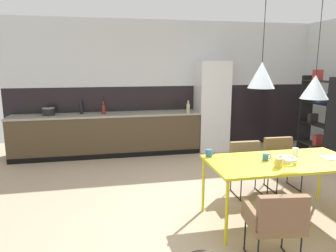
# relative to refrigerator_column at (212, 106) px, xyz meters

# --- Properties ---
(ground_plane) EXTENTS (9.21, 9.21, 0.00)m
(ground_plane) POSITION_rel_refrigerator_column_xyz_m (-0.89, -3.12, -0.98)
(ground_plane) COLOR tan
(back_wall_splashback_dark) EXTENTS (6.95, 0.12, 1.42)m
(back_wall_splashback_dark) POSITION_rel_refrigerator_column_xyz_m (-0.89, 0.36, -0.27)
(back_wall_splashback_dark) COLOR black
(back_wall_splashback_dark) RESTS_ON ground
(back_wall_panel_upper) EXTENTS (6.95, 0.12, 1.42)m
(back_wall_panel_upper) POSITION_rel_refrigerator_column_xyz_m (-0.89, 0.36, 1.14)
(back_wall_panel_upper) COLOR silver
(back_wall_panel_upper) RESTS_ON back_wall_splashback_dark
(kitchen_counter) EXTENTS (3.89, 0.63, 0.88)m
(kitchen_counter) POSITION_rel_refrigerator_column_xyz_m (-2.29, -0.00, -0.54)
(kitchen_counter) COLOR #4C3C28
(kitchen_counter) RESTS_ON ground
(refrigerator_column) EXTENTS (0.67, 0.60, 1.96)m
(refrigerator_column) POSITION_rel_refrigerator_column_xyz_m (0.00, 0.00, 0.00)
(refrigerator_column) COLOR silver
(refrigerator_column) RESTS_ON ground
(dining_table) EXTENTS (1.80, 0.87, 0.76)m
(dining_table) POSITION_rel_refrigerator_column_xyz_m (-0.26, -3.28, -0.27)
(dining_table) COLOR yellow
(dining_table) RESTS_ON ground
(armchair_near_window) EXTENTS (0.50, 0.48, 0.76)m
(armchair_near_window) POSITION_rel_refrigerator_column_xyz_m (-0.29, -2.45, -0.50)
(armchair_near_window) COLOR brown
(armchair_near_window) RESTS_ON ground
(armchair_corner_seat) EXTENTS (0.50, 0.48, 0.77)m
(armchair_corner_seat) POSITION_rel_refrigerator_column_xyz_m (0.32, -2.34, -0.49)
(armchair_corner_seat) COLOR brown
(armchair_corner_seat) RESTS_ON ground
(armchair_head_of_table) EXTENTS (0.54, 0.53, 0.76)m
(armchair_head_of_table) POSITION_rel_refrigerator_column_xyz_m (-0.80, -4.10, -0.49)
(armchair_head_of_table) COLOR brown
(armchair_head_of_table) RESTS_ON ground
(fruit_bowl) EXTENTS (0.26, 0.26, 0.07)m
(fruit_bowl) POSITION_rel_refrigerator_column_xyz_m (-0.26, -3.36, -0.18)
(fruit_bowl) COLOR silver
(fruit_bowl) RESTS_ON dining_table
(open_book) EXTENTS (0.31, 0.19, 0.02)m
(open_book) POSITION_rel_refrigerator_column_xyz_m (0.43, -3.31, -0.22)
(open_book) COLOR white
(open_book) RESTS_ON dining_table
(mug_tall_blue) EXTENTS (0.13, 0.08, 0.11)m
(mug_tall_blue) POSITION_rel_refrigerator_column_xyz_m (-0.44, -3.50, -0.17)
(mug_tall_blue) COLOR gold
(mug_tall_blue) RESTS_ON dining_table
(mug_glass_clear) EXTENTS (0.12, 0.07, 0.11)m
(mug_glass_clear) POSITION_rel_refrigerator_column_xyz_m (0.00, -3.15, -0.17)
(mug_glass_clear) COLOR white
(mug_glass_clear) RESTS_ON dining_table
(mug_dark_espresso) EXTENTS (0.13, 0.08, 0.09)m
(mug_dark_espresso) POSITION_rel_refrigerator_column_xyz_m (-1.07, -2.94, -0.18)
(mug_dark_espresso) COLOR #335B93
(mug_dark_espresso) RESTS_ON dining_table
(mug_white_ceramic) EXTENTS (0.11, 0.07, 0.09)m
(mug_white_ceramic) POSITION_rel_refrigerator_column_xyz_m (-0.45, -3.23, -0.18)
(mug_white_ceramic) COLOR #335B93
(mug_white_ceramic) RESTS_ON dining_table
(cooking_pot) EXTENTS (0.25, 0.25, 0.18)m
(cooking_pot) POSITION_rel_refrigerator_column_xyz_m (-3.44, 0.04, -0.02)
(cooking_pot) COLOR black
(cooking_pot) RESTS_ON kitchen_counter
(bottle_spice_small) EXTENTS (0.08, 0.08, 0.26)m
(bottle_spice_small) POSITION_rel_refrigerator_column_xyz_m (-0.60, -0.21, 0.00)
(bottle_spice_small) COLOR tan
(bottle_spice_small) RESTS_ON kitchen_counter
(bottle_vinegar_dark) EXTENTS (0.08, 0.08, 0.28)m
(bottle_vinegar_dark) POSITION_rel_refrigerator_column_xyz_m (-2.35, -0.06, 0.01)
(bottle_vinegar_dark) COLOR maroon
(bottle_vinegar_dark) RESTS_ON kitchen_counter
(bottle_wine_green) EXTENTS (0.07, 0.07, 0.29)m
(bottle_wine_green) POSITION_rel_refrigerator_column_xyz_m (-2.80, 0.09, 0.02)
(bottle_wine_green) COLOR black
(bottle_wine_green) RESTS_ON kitchen_counter
(open_shelf_unit) EXTENTS (0.30, 0.85, 1.79)m
(open_shelf_unit) POSITION_rel_refrigerator_column_xyz_m (1.92, -1.01, -0.09)
(open_shelf_unit) COLOR black
(open_shelf_unit) RESTS_ON ground
(pendant_lamp_over_table_near) EXTENTS (0.30, 0.30, 1.15)m
(pendant_lamp_over_table_near) POSITION_rel_refrigerator_column_xyz_m (-0.62, -3.32, 0.80)
(pendant_lamp_over_table_near) COLOR black
(pendant_lamp_over_table_far) EXTENTS (0.32, 0.32, 1.29)m
(pendant_lamp_over_table_far) POSITION_rel_refrigerator_column_xyz_m (0.10, -3.27, 0.65)
(pendant_lamp_over_table_far) COLOR black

